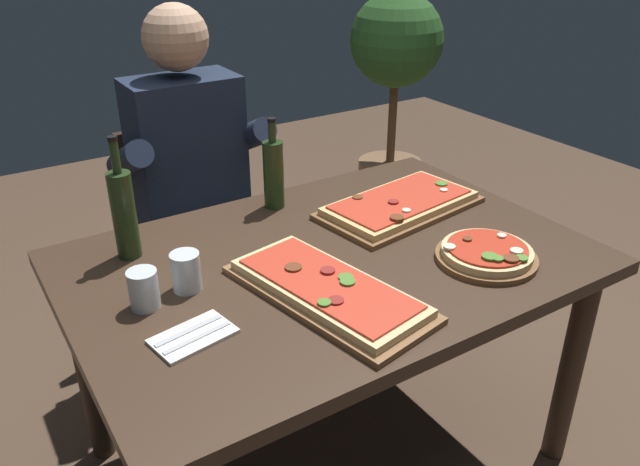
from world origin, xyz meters
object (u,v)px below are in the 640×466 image
object	(u,v)px
pizza_rectangular_left	(328,290)
tumbler_far_side	(186,274)
oil_bottle_amber	(124,213)
diner_chair	(188,229)
dining_table	(330,285)
tumbler_near_camera	(144,289)
wine_bottle_dark	(274,173)
pizza_round_far	(487,254)
seated_diner	(194,177)
pizza_rectangular_front	(400,205)
potted_plant_corner	(394,90)

from	to	relation	value
pizza_rectangular_left	tumbler_far_side	size ratio (longest dim) A/B	5.82
oil_bottle_amber	diner_chair	size ratio (longest dim) A/B	0.40
dining_table	tumbler_near_camera	xyz separation A→B (m)	(-0.51, 0.03, 0.14)
wine_bottle_dark	oil_bottle_amber	world-z (taller)	oil_bottle_amber
oil_bottle_amber	diner_chair	xyz separation A→B (m)	(0.37, 0.55, -0.38)
wine_bottle_dark	tumbler_far_side	bearing A→B (deg)	-143.31
pizza_round_far	seated_diner	xyz separation A→B (m)	(-0.44, 0.99, -0.02)
seated_diner	diner_chair	bearing A→B (deg)	90.00
dining_table	pizza_round_far	bearing A→B (deg)	-35.95
pizza_rectangular_front	pizza_round_far	distance (m)	0.38
pizza_rectangular_left	tumbler_near_camera	bearing A→B (deg)	153.25
pizza_rectangular_left	wine_bottle_dark	xyz separation A→B (m)	(0.15, 0.54, 0.10)
pizza_rectangular_left	wine_bottle_dark	bearing A→B (deg)	74.60
pizza_rectangular_front	pizza_round_far	bearing A→B (deg)	-91.00
pizza_rectangular_front	diner_chair	xyz separation A→B (m)	(-0.45, 0.73, -0.27)
seated_diner	potted_plant_corner	distance (m)	1.40
tumbler_near_camera	dining_table	bearing A→B (deg)	-3.50
wine_bottle_dark	oil_bottle_amber	xyz separation A→B (m)	(-0.49, -0.07, 0.02)
pizza_rectangular_front	oil_bottle_amber	size ratio (longest dim) A/B	1.61
tumbler_far_side	potted_plant_corner	world-z (taller)	potted_plant_corner
pizza_round_far	diner_chair	world-z (taller)	diner_chair
pizza_round_far	pizza_rectangular_left	bearing A→B (deg)	169.76
dining_table	pizza_rectangular_left	distance (m)	0.23
tumbler_far_side	diner_chair	distance (m)	0.91
pizza_rectangular_left	seated_diner	xyz separation A→B (m)	(0.02, 0.90, -0.02)
pizza_rectangular_left	diner_chair	world-z (taller)	diner_chair
wine_bottle_dark	potted_plant_corner	xyz separation A→B (m)	(1.18, 0.87, -0.09)
pizza_rectangular_left	tumbler_far_side	xyz separation A→B (m)	(-0.28, 0.22, 0.03)
pizza_round_far	tumbler_near_camera	size ratio (longest dim) A/B	2.81
pizza_rectangular_left	diner_chair	distance (m)	1.06
tumbler_far_side	pizza_round_far	bearing A→B (deg)	-22.26
pizza_round_far	tumbler_far_side	distance (m)	0.80
pizza_round_far	dining_table	bearing A→B (deg)	144.05
pizza_rectangular_front	diner_chair	size ratio (longest dim) A/B	0.64
wine_bottle_dark	dining_table	bearing A→B (deg)	-94.82
dining_table	seated_diner	distance (m)	0.75
pizza_round_far	potted_plant_corner	size ratio (longest dim) A/B	0.22
pizza_rectangular_front	tumbler_near_camera	bearing A→B (deg)	-173.58
pizza_round_far	tumbler_near_camera	bearing A→B (deg)	161.77
pizza_rectangular_front	wine_bottle_dark	xyz separation A→B (m)	(-0.32, 0.24, 0.10)
dining_table	diner_chair	size ratio (longest dim) A/B	1.61
tumbler_far_side	diner_chair	xyz separation A→B (m)	(0.30, 0.80, -0.30)
pizza_rectangular_front	tumbler_near_camera	distance (m)	0.87
potted_plant_corner	pizza_round_far	bearing A→B (deg)	-120.22
pizza_rectangular_front	pizza_rectangular_left	distance (m)	0.55
seated_diner	pizza_rectangular_left	bearing A→B (deg)	-91.41
pizza_rectangular_front	potted_plant_corner	xyz separation A→B (m)	(0.86, 1.11, 0.01)
pizza_round_far	diner_chair	bearing A→B (deg)	111.70
wine_bottle_dark	tumbler_near_camera	xyz separation A→B (m)	(-0.54, -0.34, -0.07)
diner_chair	potted_plant_corner	bearing A→B (deg)	16.31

